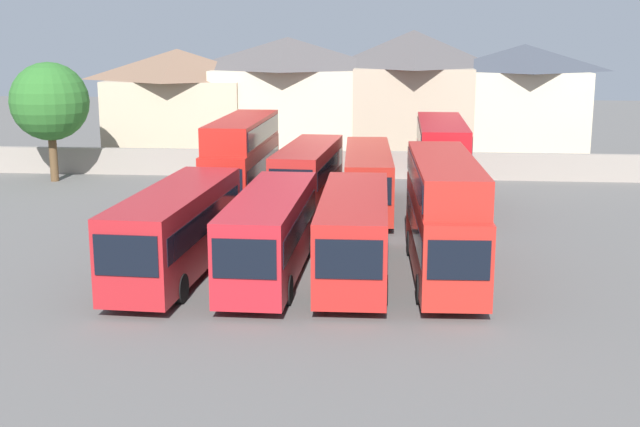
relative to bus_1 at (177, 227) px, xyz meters
The scene contains 15 objects.
ground 19.10m from the bus_1, 73.09° to the left, with size 140.00×140.00×0.00m, color #605E5B.
depot_boundary_wall 24.05m from the bus_1, 76.70° to the left, with size 56.00×0.50×1.80m, color gray.
bus_1 is the anchor object (origin of this frame).
bus_2 3.81m from the bus_1, ahead, with size 2.72×10.80×3.42m.
bus_3 7.16m from the bus_1, ahead, with size 2.80×10.74×3.40m.
bus_4 10.75m from the bus_1, ahead, with size 2.82×10.95×4.82m.
bus_5 13.69m from the bus_1, 89.06° to the left, with size 2.74×10.75×4.96m.
bus_6 14.17m from the bus_1, 73.84° to the left, with size 3.21×10.34×3.49m.
bus_7 14.94m from the bus_1, 60.80° to the left, with size 2.92×11.72×3.35m.
bus_8 17.86m from the bus_1, 50.78° to the left, with size 2.64×10.92×4.87m.
house_terrace_left 31.43m from the bus_1, 104.10° to the left, with size 10.68×6.89×8.33m.
house_terrace_centre 31.08m from the bus_1, 88.80° to the left, with size 11.46×7.10×9.21m.
house_terrace_right 33.17m from the bus_1, 72.39° to the left, with size 9.01×8.33×9.72m.
house_terrace_far_right 35.98m from the bus_1, 59.79° to the left, with size 9.22×6.97×8.71m.
tree_left_of_lot 24.67m from the bus_1, 123.58° to the left, with size 5.05×5.05×7.74m.
Camera 1 is at (3.14, -32.47, 9.85)m, focal length 47.16 mm.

